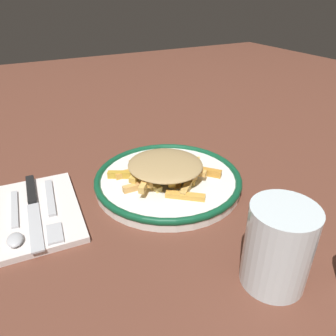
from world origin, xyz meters
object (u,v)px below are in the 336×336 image
Objects in this scene: knife at (33,202)px; water_glass at (278,246)px; fork at (52,208)px; plate at (168,180)px; spoon at (15,226)px; fries_heap at (165,168)px; napkin at (34,213)px.

water_glass is (-0.25, 0.30, 0.04)m from knife.
fork is at bearing -50.57° from water_glass.
fork is at bearing 128.96° from knife.
plate is 1.78× the size of spoon.
water_glass is (-0.01, 0.26, 0.04)m from plate.
fork is 0.84× the size of knife.
spoon is at bearing 58.82° from knife.
water_glass is at bearing 129.39° from knife.
fries_heap is at bearing -176.61° from spoon.
knife is 1.38× the size of spoon.
fork is at bearing -2.88° from plate.
fork is at bearing 155.48° from napkin.
fries_heap is at bearing 175.25° from napkin.
fries_heap is at bearing 170.60° from knife.
knife is 0.39m from water_glass.
plate is at bearing -177.38° from spoon.
plate reaches higher than napkin.
fries_heap is at bearing -42.08° from plate.
spoon reaches higher than knife.
knife reaches higher than napkin.
plate is 0.24m from napkin.
plate is 0.26m from water_glass.
spoon is at bearing -41.47° from water_glass.
fork is (0.20, -0.01, -0.03)m from fries_heap.
napkin is at bearing -48.60° from water_glass.
spoon is (0.26, 0.02, -0.02)m from fries_heap.
fries_heap reaches higher than napkin.
napkin is at bearing 85.32° from knife.
plate is at bearing 137.92° from fries_heap.
water_glass reaches higher than spoon.
spoon is (0.03, 0.03, 0.01)m from napkin.
knife is at bearing -51.04° from fork.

